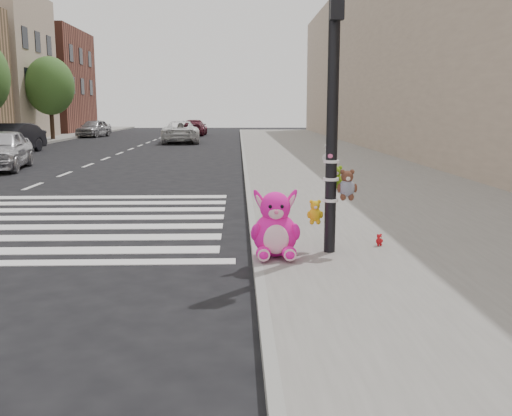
{
  "coord_description": "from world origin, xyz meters",
  "views": [
    {
      "loc": [
        1.29,
        -6.13,
        2.17
      ],
      "look_at": [
        1.55,
        1.98,
        0.75
      ],
      "focal_mm": 40.0,
      "sensor_mm": 36.0,
      "label": 1
    }
  ],
  "objects_px": {
    "car_white_near": "(181,132)",
    "car_dark_far": "(11,138)",
    "red_teddy": "(379,240)",
    "pink_bunny": "(275,229)",
    "car_silver_far": "(0,149)",
    "signal_pole": "(333,135)"
  },
  "relations": [
    {
      "from": "red_teddy",
      "to": "car_dark_far",
      "type": "distance_m",
      "value": 24.07
    },
    {
      "from": "car_silver_far",
      "to": "car_white_near",
      "type": "height_order",
      "value": "car_silver_far"
    },
    {
      "from": "signal_pole",
      "to": "pink_bunny",
      "type": "bearing_deg",
      "value": -160.95
    },
    {
      "from": "red_teddy",
      "to": "car_white_near",
      "type": "relative_size",
      "value": 0.04
    },
    {
      "from": "signal_pole",
      "to": "car_dark_far",
      "type": "bearing_deg",
      "value": 121.3
    },
    {
      "from": "pink_bunny",
      "to": "car_silver_far",
      "type": "relative_size",
      "value": 0.23
    },
    {
      "from": "pink_bunny",
      "to": "car_silver_far",
      "type": "xyz_separation_m",
      "value": [
        -9.01,
        13.04,
        0.19
      ]
    },
    {
      "from": "signal_pole",
      "to": "car_white_near",
      "type": "xyz_separation_m",
      "value": [
        -4.96,
        28.81,
        -1.11
      ]
    },
    {
      "from": "red_teddy",
      "to": "car_white_near",
      "type": "height_order",
      "value": "car_white_near"
    },
    {
      "from": "pink_bunny",
      "to": "car_white_near",
      "type": "xyz_separation_m",
      "value": [
        -4.14,
        29.09,
        0.16
      ]
    },
    {
      "from": "car_white_near",
      "to": "red_teddy",
      "type": "bearing_deg",
      "value": 97.01
    },
    {
      "from": "signal_pole",
      "to": "car_dark_far",
      "type": "height_order",
      "value": "signal_pole"
    },
    {
      "from": "car_white_near",
      "to": "car_dark_far",
      "type": "bearing_deg",
      "value": 43.93
    },
    {
      "from": "signal_pole",
      "to": "pink_bunny",
      "type": "relative_size",
      "value": 4.14
    },
    {
      "from": "pink_bunny",
      "to": "car_silver_far",
      "type": "height_order",
      "value": "car_silver_far"
    },
    {
      "from": "pink_bunny",
      "to": "red_teddy",
      "type": "relative_size",
      "value": 5.29
    },
    {
      "from": "red_teddy",
      "to": "car_white_near",
      "type": "xyz_separation_m",
      "value": [
        -5.74,
        28.5,
        0.46
      ]
    },
    {
      "from": "pink_bunny",
      "to": "car_silver_far",
      "type": "bearing_deg",
      "value": 124.58
    },
    {
      "from": "signal_pole",
      "to": "red_teddy",
      "type": "height_order",
      "value": "signal_pole"
    },
    {
      "from": "red_teddy",
      "to": "car_dark_far",
      "type": "bearing_deg",
      "value": 101.8
    },
    {
      "from": "pink_bunny",
      "to": "car_dark_far",
      "type": "xyz_separation_m",
      "value": [
        -11.6,
        20.72,
        0.19
      ]
    },
    {
      "from": "signal_pole",
      "to": "pink_bunny",
      "type": "height_order",
      "value": "signal_pole"
    }
  ]
}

